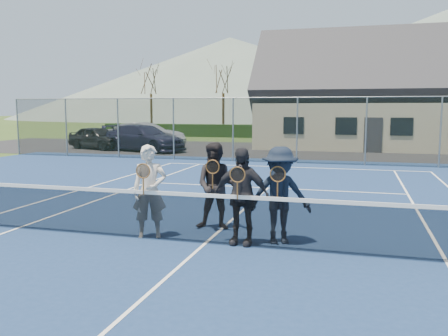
# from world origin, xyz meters

# --- Properties ---
(ground) EXTENTS (220.00, 220.00, 0.00)m
(ground) POSITION_xyz_m (0.00, 20.00, 0.00)
(ground) COLOR #2F4619
(ground) RESTS_ON ground
(court_surface) EXTENTS (30.00, 30.00, 0.02)m
(court_surface) POSITION_xyz_m (0.00, 0.00, 0.01)
(court_surface) COLOR navy
(court_surface) RESTS_ON ground
(tarmac_carpark) EXTENTS (40.00, 12.00, 0.01)m
(tarmac_carpark) POSITION_xyz_m (-4.00, 20.00, 0.01)
(tarmac_carpark) COLOR black
(tarmac_carpark) RESTS_ON ground
(hedge_row) EXTENTS (40.00, 1.20, 1.10)m
(hedge_row) POSITION_xyz_m (0.00, 32.00, 0.55)
(hedge_row) COLOR black
(hedge_row) RESTS_ON ground
(hill_west) EXTENTS (110.00, 110.00, 18.00)m
(hill_west) POSITION_xyz_m (-25.00, 95.00, 9.00)
(hill_west) COLOR slate
(hill_west) RESTS_ON ground
(car_a) EXTENTS (4.46, 2.96, 1.41)m
(car_a) POSITION_xyz_m (-12.81, 17.93, 0.71)
(car_a) COLOR black
(car_a) RESTS_ON ground
(car_b) EXTENTS (4.99, 1.92, 1.62)m
(car_b) POSITION_xyz_m (-10.29, 19.42, 0.81)
(car_b) COLOR gray
(car_b) RESTS_ON ground
(car_c) EXTENTS (5.73, 3.76, 1.54)m
(car_c) POSITION_xyz_m (-9.37, 17.36, 0.77)
(car_c) COLOR black
(car_c) RESTS_ON ground
(court_markings) EXTENTS (11.03, 23.83, 0.01)m
(court_markings) POSITION_xyz_m (0.00, 0.00, 0.02)
(court_markings) COLOR white
(court_markings) RESTS_ON court_surface
(tennis_net) EXTENTS (11.68, 0.08, 1.10)m
(tennis_net) POSITION_xyz_m (0.00, 0.00, 0.54)
(tennis_net) COLOR slate
(tennis_net) RESTS_ON ground
(perimeter_fence) EXTENTS (30.07, 0.07, 3.02)m
(perimeter_fence) POSITION_xyz_m (0.00, 13.50, 1.52)
(perimeter_fence) COLOR slate
(perimeter_fence) RESTS_ON ground
(clubhouse) EXTENTS (15.60, 8.20, 7.70)m
(clubhouse) POSITION_xyz_m (4.00, 24.00, 3.99)
(clubhouse) COLOR beige
(clubhouse) RESTS_ON ground
(tree_a) EXTENTS (3.20, 3.20, 7.77)m
(tree_a) POSITION_xyz_m (-16.00, 33.00, 5.79)
(tree_a) COLOR #3D2B16
(tree_a) RESTS_ON ground
(tree_b) EXTENTS (3.20, 3.20, 7.77)m
(tree_b) POSITION_xyz_m (-9.00, 33.00, 5.79)
(tree_b) COLOR #392714
(tree_b) RESTS_ON ground
(tree_c) EXTENTS (3.20, 3.20, 7.77)m
(tree_c) POSITION_xyz_m (2.00, 33.00, 5.79)
(tree_c) COLOR #3D2416
(tree_c) RESTS_ON ground
(player_a) EXTENTS (0.77, 0.65, 1.80)m
(player_a) POSITION_xyz_m (-1.18, 0.17, 0.92)
(player_a) COLOR beige
(player_a) RESTS_ON court_surface
(player_b) EXTENTS (0.95, 0.78, 1.80)m
(player_b) POSITION_xyz_m (-0.12, 1.12, 0.92)
(player_b) COLOR black
(player_b) RESTS_ON court_surface
(player_c) EXTENTS (1.07, 0.52, 1.80)m
(player_c) POSITION_xyz_m (0.63, 0.17, 0.92)
(player_c) COLOR #222227
(player_c) RESTS_ON court_surface
(player_d) EXTENTS (1.32, 1.04, 1.80)m
(player_d) POSITION_xyz_m (1.31, 0.42, 0.92)
(player_d) COLOR black
(player_d) RESTS_ON court_surface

